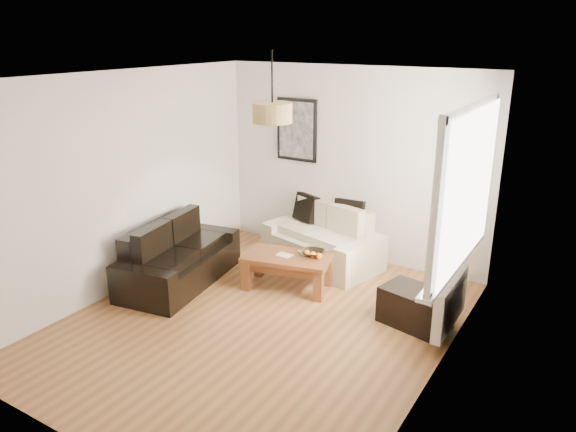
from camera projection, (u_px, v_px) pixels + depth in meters
The scene contains 21 objects.
floor at pixel (259, 322), 5.96m from camera, with size 4.50×4.50×0.00m, color brown.
ceiling at pixel (255, 77), 5.13m from camera, with size 3.80×4.50×0.00m, color white, non-canonical shape.
wall_back at pixel (352, 165), 7.36m from camera, with size 3.80×0.04×2.60m, color silver, non-canonical shape.
wall_front at pixel (69, 295), 3.73m from camera, with size 3.80×0.04×2.60m, color silver, non-canonical shape.
wall_left at pixel (125, 183), 6.48m from camera, with size 0.04×4.50×2.60m, color silver, non-canonical shape.
wall_right at pixel (443, 245), 4.60m from camera, with size 0.04×4.50×2.60m, color silver, non-canonical shape.
window_bay at pixel (467, 188), 5.17m from camera, with size 0.14×1.90×1.60m, color white, non-canonical shape.
radiator at pixel (450, 303), 5.58m from camera, with size 0.10×0.90×0.52m, color white.
poster at pixel (297, 130), 7.63m from camera, with size 0.62×0.04×0.87m, color black, non-canonical shape.
pendant_shade at pixel (272, 113), 5.49m from camera, with size 0.40×0.40×0.20m, color tan.
loveseat_cream at pixel (322, 237), 7.36m from camera, with size 1.55×0.84×0.77m, color beige, non-canonical shape.
sofa_leather at pixel (179, 254), 6.82m from camera, with size 1.70×0.83×0.73m, color black, non-canonical shape.
coffee_table at pixel (287, 271), 6.71m from camera, with size 1.04×0.57×0.43m, color brown, non-canonical shape.
ottoman at pixel (415, 308), 5.86m from camera, with size 0.71×0.45×0.40m, color black.
cushion_left at pixel (306, 208), 7.60m from camera, with size 0.37×0.12×0.37m, color black.
cushion_right at pixel (349, 215), 7.27m from camera, with size 0.40×0.12×0.40m, color black.
fruit_bowl at pixel (313, 253), 6.62m from camera, with size 0.27×0.27×0.07m, color black.
orange_a at pixel (313, 255), 6.55m from camera, with size 0.08×0.08×0.08m, color orange.
orange_b at pixel (319, 256), 6.52m from camera, with size 0.08×0.08×0.08m, color orange.
orange_c at pixel (307, 253), 6.60m from camera, with size 0.08×0.08×0.08m, color orange.
papers at pixel (284, 255), 6.64m from camera, with size 0.19×0.13×0.01m, color beige.
Camera 1 is at (3.03, -4.33, 3.00)m, focal length 34.19 mm.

